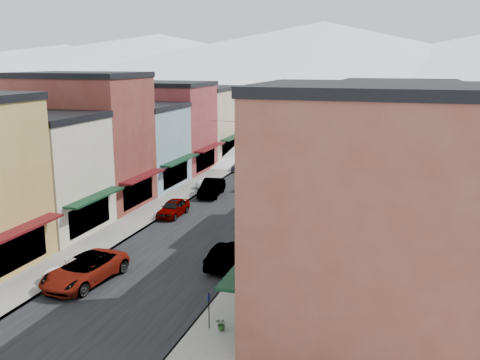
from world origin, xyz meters
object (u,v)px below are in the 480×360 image
Objects in this scene: car_dark_hatch at (212,188)px; fire_hydrant at (259,251)px; car_white_suv at (85,270)px; car_silver_sedan at (173,208)px; streetlamp_near at (297,185)px; trash_can at (289,204)px; car_green_sedan at (230,255)px.

car_dark_hatch is 6.47× the size of fire_hydrant.
car_white_suv is 11.72m from fire_hydrant.
car_silver_sedan is 11.17m from streetlamp_near.
streetlamp_near reaches higher than car_dark_hatch.
car_dark_hatch reaches higher than fire_hydrant.
car_white_suv is at bearing -96.37° from car_dark_hatch.
fire_hydrant is at bearing 44.57° from car_white_suv.
car_silver_sedan is (-0.80, 15.09, -0.11)m from car_white_suv.
trash_can is at bearing -26.69° from car_dark_hatch.
car_dark_hatch is at bearing 84.36° from car_silver_sedan.
trash_can is (8.70, -3.22, -0.18)m from car_dark_hatch.
trash_can is (-0.53, 12.42, 0.16)m from fire_hydrant.
car_dark_hatch is 18.16m from fire_hydrant.
car_silver_sedan is 5.44× the size of fire_hydrant.
trash_can reaches higher than fire_hydrant.
fire_hydrant is at bearing -37.91° from car_silver_sedan.
trash_can is at bearing 25.81° from car_silver_sedan.
car_white_suv reaches higher than fire_hydrant.
car_white_suv is 15.11m from car_silver_sedan.
car_white_suv is 21.48m from trash_can.
streetlamp_near is (2.02, 12.55, 2.13)m from car_green_sedan.
streetlamp_near reaches higher than car_green_sedan.
trash_can is at bearing 72.66° from car_white_suv.
car_dark_hatch is 19.28m from car_green_sedan.
car_green_sedan is 2.47m from fire_hydrant.
car_silver_sedan is at bearing 99.59° from car_white_suv.
car_dark_hatch is 1.17× the size of streetlamp_near.
car_white_suv is at bearing 39.83° from car_green_sedan.
car_green_sedan is at bearing -48.69° from car_silver_sedan.
car_white_suv is 9.39m from car_green_sedan.
car_green_sedan is at bearing -99.13° from streetlamp_near.
car_green_sedan is 12.89m from streetlamp_near.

